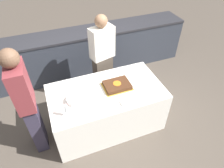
{
  "coord_description": "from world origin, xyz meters",
  "views": [
    {
      "loc": [
        -0.67,
        -1.98,
        2.7
      ],
      "look_at": [
        0.09,
        0.0,
        0.83
      ],
      "focal_mm": 32.0,
      "sensor_mm": 36.0,
      "label": 1
    }
  ],
  "objects_px": {
    "cake": "(117,85)",
    "wine_glass": "(66,109)",
    "person_cutting_cake": "(103,59)",
    "person_seated_left": "(27,104)",
    "plate_stack": "(75,100)"
  },
  "relations": [
    {
      "from": "cake",
      "to": "wine_glass",
      "type": "bearing_deg",
      "value": -160.32
    },
    {
      "from": "person_cutting_cake",
      "to": "person_seated_left",
      "type": "distance_m",
      "value": 1.4
    },
    {
      "from": "plate_stack",
      "to": "person_cutting_cake",
      "type": "height_order",
      "value": "person_cutting_cake"
    },
    {
      "from": "plate_stack",
      "to": "person_cutting_cake",
      "type": "distance_m",
      "value": 0.97
    },
    {
      "from": "person_seated_left",
      "to": "cake",
      "type": "bearing_deg",
      "value": -88.87
    },
    {
      "from": "plate_stack",
      "to": "person_seated_left",
      "type": "distance_m",
      "value": 0.59
    },
    {
      "from": "cake",
      "to": "wine_glass",
      "type": "xyz_separation_m",
      "value": [
        -0.79,
        -0.28,
        0.09
      ]
    },
    {
      "from": "cake",
      "to": "person_seated_left",
      "type": "xyz_separation_m",
      "value": [
        -1.22,
        -0.02,
        0.1
      ]
    },
    {
      "from": "person_cutting_cake",
      "to": "cake",
      "type": "bearing_deg",
      "value": 75.32
    },
    {
      "from": "wine_glass",
      "to": "person_cutting_cake",
      "type": "height_order",
      "value": "person_cutting_cake"
    },
    {
      "from": "person_cutting_cake",
      "to": "plate_stack",
      "type": "bearing_deg",
      "value": 33.51
    },
    {
      "from": "plate_stack",
      "to": "person_cutting_cake",
      "type": "xyz_separation_m",
      "value": [
        0.65,
        0.72,
        0.05
      ]
    },
    {
      "from": "person_seated_left",
      "to": "person_cutting_cake",
      "type": "bearing_deg",
      "value": -61.18
    },
    {
      "from": "wine_glass",
      "to": "person_cutting_cake",
      "type": "bearing_deg",
      "value": 49.78
    },
    {
      "from": "plate_stack",
      "to": "wine_glass",
      "type": "height_order",
      "value": "wine_glass"
    }
  ]
}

